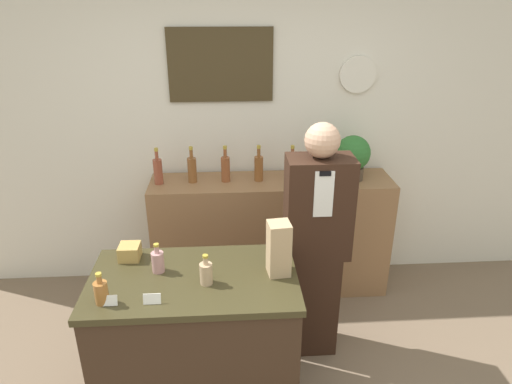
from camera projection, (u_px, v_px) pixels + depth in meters
name	position (u px, v px, depth m)	size (l,w,h in m)	color
back_wall	(245.00, 129.00, 3.76)	(5.20, 0.09, 2.70)	silver
back_shelf	(271.00, 235.00, 3.86)	(1.95, 0.45, 1.01)	#8E6642
display_counter	(197.00, 342.00, 2.74)	(1.17, 0.67, 0.92)	#382619
shopkeeper	(316.00, 245.00, 3.04)	(0.42, 0.27, 1.68)	#331E14
potted_plant	(353.00, 156.00, 3.61)	(0.28, 0.28, 0.36)	#4C3D2D
paper_bag	(279.00, 249.00, 2.54)	(0.13, 0.14, 0.32)	tan
price_card_left	(108.00, 301.00, 2.32)	(0.09, 0.02, 0.06)	white
price_card_right	(152.00, 299.00, 2.33)	(0.09, 0.02, 0.06)	white
gift_box	(130.00, 252.00, 2.72)	(0.12, 0.12, 0.09)	tan
counter_bottle_0	(101.00, 292.00, 2.32)	(0.07, 0.07, 0.18)	#A2662F
counter_bottle_1	(158.00, 261.00, 2.59)	(0.07, 0.07, 0.18)	tan
counter_bottle_2	(206.00, 273.00, 2.48)	(0.07, 0.07, 0.18)	tan
shelf_bottle_0	(158.00, 170.00, 3.55)	(0.07, 0.07, 0.29)	brown
shelf_bottle_1	(192.00, 169.00, 3.58)	(0.07, 0.07, 0.29)	brown
shelf_bottle_2	(226.00, 168.00, 3.60)	(0.07, 0.07, 0.29)	brown
shelf_bottle_3	(259.00, 167.00, 3.61)	(0.07, 0.07, 0.29)	brown
shelf_bottle_4	(292.00, 168.00, 3.61)	(0.07, 0.07, 0.29)	brown
shelf_bottle_5	(324.00, 166.00, 3.65)	(0.07, 0.07, 0.29)	brown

